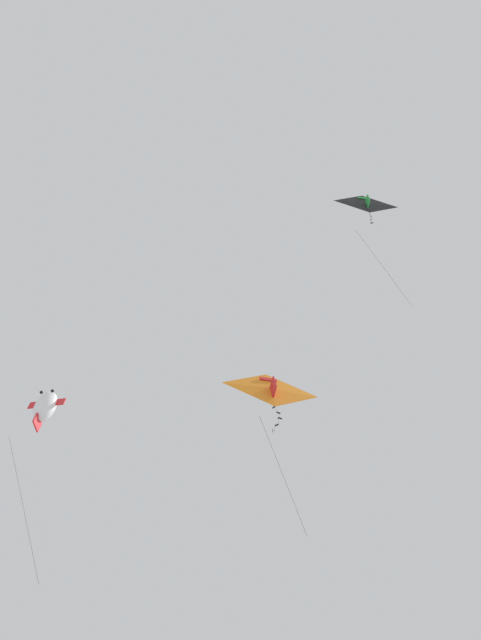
# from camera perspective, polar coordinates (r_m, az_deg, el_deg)

# --- Properties ---
(kite_delta_near_right) EXTENTS (2.88, 1.86, 8.27)m
(kite_delta_near_right) POSITION_cam_1_polar(r_m,az_deg,el_deg) (42.95, 9.58, 8.77)
(kite_delta_near_right) COLOR black
(kite_fish_low_drifter) EXTENTS (2.28, 1.71, 8.28)m
(kite_fish_low_drifter) POSITION_cam_1_polar(r_m,az_deg,el_deg) (32.92, -14.68, -6.42)
(kite_fish_low_drifter) COLOR white
(kite_delta_upper_right) EXTENTS (3.04, 1.78, 7.12)m
(kite_delta_upper_right) POSITION_cam_1_polar(r_m,az_deg,el_deg) (30.60, 2.35, -5.30)
(kite_delta_upper_right) COLOR orange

